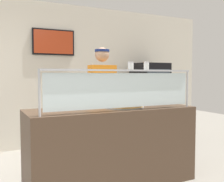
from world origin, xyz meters
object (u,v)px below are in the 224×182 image
Objects in this scene: worker_figure at (103,99)px; drink_fridge at (150,102)px; pepper_flake_shaker at (146,66)px; parmesan_shaker at (131,66)px; pizza_server at (126,104)px; pizza_tray at (124,106)px.

drink_fridge is at bearing 33.34° from worker_figure.
pepper_flake_shaker is 0.05× the size of worker_figure.
drink_fridge is at bearing 50.66° from parmesan_shaker.
parmesan_shaker is at bearing -117.34° from pizza_server.
pizza_server is at bearing 115.01° from pepper_flake_shaker.
drink_fridge is (1.53, 1.01, -0.21)m from worker_figure.
parmesan_shaker is at bearing -180.00° from pepper_flake_shaker.
drink_fridge reaches higher than pepper_flake_shaker.
pizza_server is 2.31m from drink_fridge.
pizza_tray is 0.57m from parmesan_shaker.
pepper_flake_shaker is at bearing -73.81° from pizza_server.
pizza_tray is at bearing -91.82° from worker_figure.
pepper_flake_shaker is at bearing 0.00° from parmesan_shaker.
pepper_flake_shaker is (0.21, 0.00, 0.00)m from parmesan_shaker.
parmesan_shaker is 0.93× the size of pepper_flake_shaker.
worker_figure is (0.00, 0.71, 0.02)m from pizza_server.
worker_figure reaches higher than pizza_server.
pizza_tray is at bearing 128.02° from pizza_server.
worker_figure is 1.10× the size of drink_fridge.
parmesan_shaker is at bearing -103.30° from pizza_tray.
worker_figure is at bearing -146.66° from drink_fridge.
pizza_server is at bearing -131.81° from drink_fridge.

